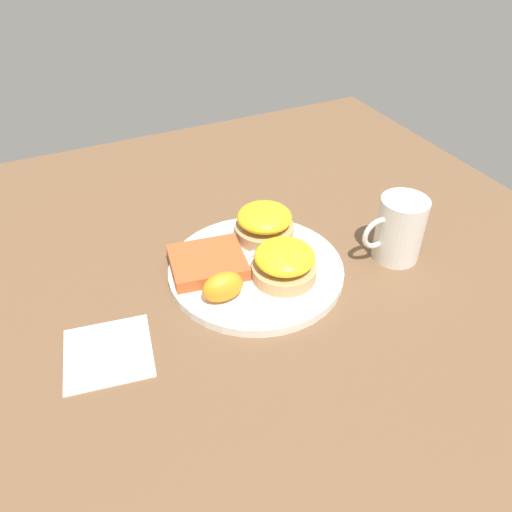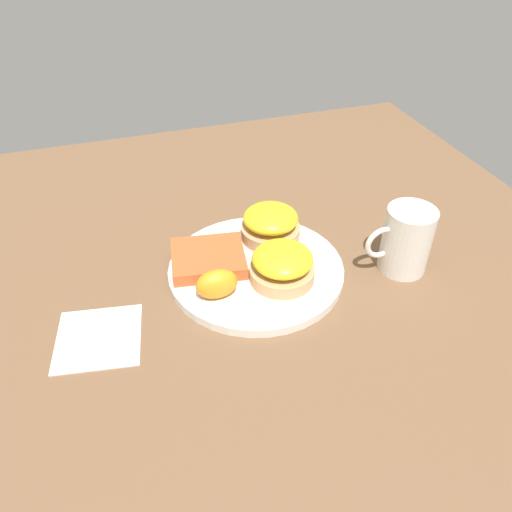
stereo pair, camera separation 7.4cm
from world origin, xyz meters
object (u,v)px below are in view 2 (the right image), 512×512
object	(u,v)px
orange_wedge	(217,284)
fork	(265,248)
sandwich_benedict_left	(282,265)
cup	(406,240)
hashbrown_patty	(208,258)
sandwich_benedict_right	(271,224)

from	to	relation	value
orange_wedge	fork	distance (m)	0.13
sandwich_benedict_left	cup	bearing A→B (deg)	174.92
orange_wedge	fork	world-z (taller)	orange_wedge
fork	orange_wedge	bearing A→B (deg)	38.85
sandwich_benedict_left	hashbrown_patty	bearing A→B (deg)	-35.83
hashbrown_patty	orange_wedge	size ratio (longest dim) A/B	1.82
sandwich_benedict_left	fork	size ratio (longest dim) A/B	0.51
hashbrown_patty	fork	bearing A→B (deg)	-176.14
fork	sandwich_benedict_left	bearing A→B (deg)	89.98
hashbrown_patty	fork	xyz separation A→B (m)	(-0.09, -0.01, -0.01)
hashbrown_patty	orange_wedge	distance (m)	0.07
cup	orange_wedge	bearing A→B (deg)	-2.20
sandwich_benedict_right	orange_wedge	bearing A→B (deg)	42.74
sandwich_benedict_left	sandwich_benedict_right	xyz separation A→B (m)	(-0.02, -0.10, 0.00)
hashbrown_patty	cup	size ratio (longest dim) A/B	1.03
sandwich_benedict_right	cup	distance (m)	0.21
sandwich_benedict_left	orange_wedge	distance (m)	0.10
fork	cup	bearing A→B (deg)	154.42
hashbrown_patty	orange_wedge	xyz separation A→B (m)	(0.01, 0.07, 0.01)
hashbrown_patty	sandwich_benedict_right	bearing A→B (deg)	-162.62
orange_wedge	cup	xyz separation A→B (m)	(-0.29, 0.01, 0.02)
sandwich_benedict_left	hashbrown_patty	distance (m)	0.12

